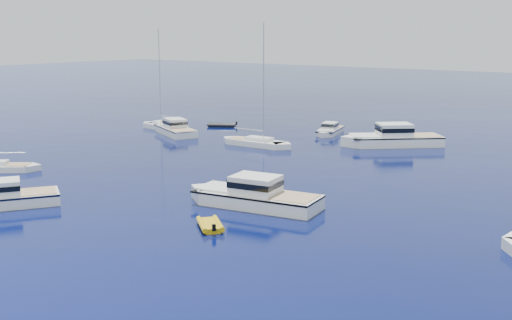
{
  "coord_description": "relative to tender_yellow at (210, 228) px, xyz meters",
  "views": [
    {
      "loc": [
        36.06,
        -19.32,
        13.24
      ],
      "look_at": [
        2.73,
        24.71,
        2.2
      ],
      "focal_mm": 45.24,
      "sensor_mm": 36.0,
      "label": 1
    }
  ],
  "objects": [
    {
      "name": "tender_grey_far",
      "position": [
        -30.38,
        37.34,
        0.0
      ],
      "size": [
        4.75,
        4.13,
        0.95
      ],
      "primitive_type": null,
      "rotation": [
        0.0,
        0.0,
        2.13
      ],
      "color": "black",
      "rests_on": "ground"
    },
    {
      "name": "sailboat_far_l",
      "position": [
        -34.98,
        30.73,
        0.0
      ],
      "size": [
        9.81,
        3.43,
        14.14
      ],
      "primitive_type": null,
      "rotation": [
        0.0,
        0.0,
        1.47
      ],
      "color": "white",
      "rests_on": "ground"
    },
    {
      "name": "tender_yellow",
      "position": [
        0.0,
        0.0,
        0.0
      ],
      "size": [
        3.64,
        3.46,
        0.95
      ],
      "primitive_type": null,
      "rotation": [
        0.0,
        0.0,
        0.88
      ],
      "color": "gold",
      "rests_on": "ground"
    },
    {
      "name": "motor_cruiser_horizon",
      "position": [
        -14.66,
        40.59,
        0.0
      ],
      "size": [
        4.21,
        7.85,
        1.97
      ],
      "primitive_type": null,
      "rotation": [
        0.0,
        0.0,
        3.41
      ],
      "color": "silver",
      "rests_on": "ground"
    },
    {
      "name": "motor_cruiser_far_l",
      "position": [
        -30.89,
        28.29,
        0.0
      ],
      "size": [
        10.49,
        7.24,
        2.66
      ],
      "primitive_type": null,
      "rotation": [
        0.0,
        0.0,
        1.12
      ],
      "color": "silver",
      "rests_on": "ground"
    },
    {
      "name": "motor_cruiser_centre",
      "position": [
        -1.13,
        6.31,
        0.0
      ],
      "size": [
        12.17,
        5.54,
        3.08
      ],
      "primitive_type": null,
      "rotation": [
        0.0,
        0.0,
        1.74
      ],
      "color": "silver",
      "rests_on": "ground"
    },
    {
      "name": "motor_cruiser_distant",
      "position": [
        -4.32,
        37.49,
        0.0
      ],
      "size": [
        12.09,
        11.6,
        3.37
      ],
      "primitive_type": null,
      "rotation": [
        0.0,
        0.0,
        2.32
      ],
      "color": "white",
      "rests_on": "ground"
    },
    {
      "name": "sailboat_centre",
      "position": [
        -17.05,
        27.8,
        0.0
      ],
      "size": [
        10.19,
        3.07,
        14.82
      ],
      "primitive_type": null,
      "rotation": [
        0.0,
        0.0,
        4.76
      ],
      "color": "white",
      "rests_on": "ground"
    }
  ]
}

